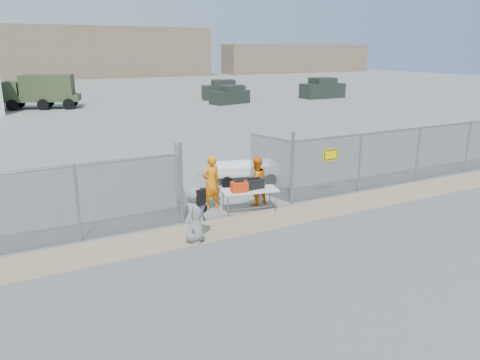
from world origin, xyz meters
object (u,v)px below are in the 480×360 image
visitor (195,214)px  utility_trailer (245,172)px  security_worker_right (256,181)px  folding_table (249,201)px  security_worker_left (211,183)px

visitor → utility_trailer: 6.27m
security_worker_right → utility_trailer: (1.06, 2.73, -0.45)m
folding_table → utility_trailer: (1.62, 3.28, 0.01)m
security_worker_right → visitor: bearing=25.9°
folding_table → security_worker_right: security_worker_right is taller
security_worker_right → visitor: (-3.05, -1.98, -0.04)m
folding_table → utility_trailer: bearing=75.7°
folding_table → security_worker_left: (-0.98, 0.83, 0.54)m
folding_table → security_worker_right: 0.91m
security_worker_left → visitor: 2.71m
security_worker_left → security_worker_right: security_worker_left is taller
security_worker_left → security_worker_right: 1.57m
security_worker_left → visitor: security_worker_left is taller
folding_table → visitor: size_ratio=1.14×
utility_trailer → security_worker_left: bearing=-121.7°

